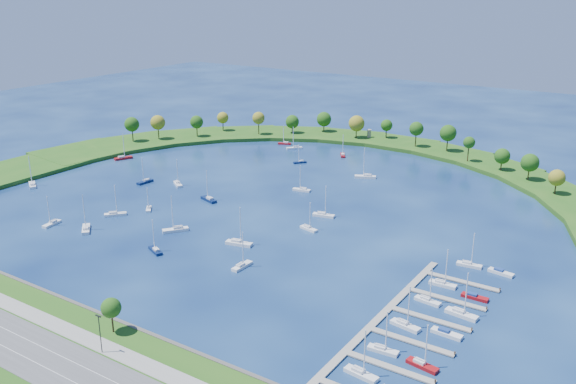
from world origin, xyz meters
The scene contains 37 objects.
ground centered at (0.00, 0.00, 0.00)m, with size 700.00×700.00×0.00m, color #081A48.
breakwater centered at (-46.33, 48.72, 0.99)m, with size 286.74×247.64×2.00m.
breakwater_trees centered at (-17.25, 89.03, 10.41)m, with size 238.83×92.48×14.10m.
harbor_tower centered at (-13.13, 117.59, 4.35)m, with size 2.60×2.60×4.59m.
dock_system centered at (85.30, -61.00, 0.35)m, with size 24.28×82.00×1.60m.
moored_boat_0 centered at (-39.13, -62.79, 0.96)m, with size 8.65×8.14×13.66m.
moored_boat_1 centered at (-48.11, -4.20, 0.91)m, with size 8.15×6.61×12.19m.
moored_boat_2 centered at (-4.21, -62.60, 0.89)m, with size 8.01×5.18×11.46m.
moored_boat_3 centered at (-54.36, -66.07, 0.90)m, with size 3.46×8.15×11.61m.
moored_boat_4 centered at (-101.28, -41.04, 0.96)m, with size 9.34×7.18×13.77m.
moored_boat_5 centered at (-38.75, 78.34, 0.92)m, with size 7.72×7.75×12.56m.
moored_boat_6 centered at (-62.81, -9.90, 0.91)m, with size 2.79×8.29×12.00m.
moored_boat_7 centered at (-11.12, -45.28, 0.96)m, with size 7.87×9.00×13.80m.
moored_boat_8 centered at (15.70, -42.50, 0.97)m, with size 9.82×4.66×13.92m.
moored_boat_9 centered at (-35.77, -34.46, 0.84)m, with size 5.62×6.04×9.49m.
moored_boat_10 centered at (-9.69, 79.81, 0.89)m, with size 5.91×7.77×11.43m.
moored_boat_11 centered at (27.60, -56.30, 0.91)m, with size 2.58×8.26×12.02m.
moored_boat_12 centered at (28.77, -17.39, 0.88)m, with size 7.66×3.67×10.86m.
moored_boat_13 centered at (2.84, 19.21, 0.89)m, with size 8.13×3.59×11.56m.
moored_boat_15 centered at (-42.12, -46.20, 0.92)m, with size 7.40×7.86×12.41m.
moored_boat_16 centered at (17.54, 51.63, 0.98)m, with size 9.99×6.77×14.38m.
moored_boat_17 centered at (-49.02, 83.98, 0.87)m, with size 7.49×4.80×10.70m.
moored_boat_18 centered at (-22.80, -12.83, 0.94)m, with size 9.26×5.16×13.12m.
moored_boat_19 centered at (26.42, -2.54, 0.92)m, with size 8.90×4.16×12.63m.
moored_boat_20 centered at (-101.38, 12.45, 0.95)m, with size 6.09×9.44×13.51m.
moored_boat_21 centered at (-21.42, 56.28, 0.85)m, with size 5.74×6.32×9.83m.
docked_boat_0 centered at (85.51, -87.15, 0.92)m, with size 8.69×3.39×12.43m.
docked_boat_2 centered at (85.53, -75.36, 0.89)m, with size 7.90×2.74×11.41m.
docked_boat_3 centered at (96.02, -76.08, 0.90)m, with size 8.18×3.42×11.66m.
docked_boat_4 centered at (85.52, -61.56, 0.91)m, with size 8.58×3.60×12.23m.
docked_boat_5 centered at (95.98, -59.36, 0.61)m, with size 8.27×2.72×1.66m.
docked_boat_6 centered at (85.53, -45.58, 0.89)m, with size 7.91×3.09×11.32m.
docked_boat_7 centered at (96.00, -47.71, 0.94)m, with size 9.23×3.53×13.23m.
docked_boat_8 centered at (85.52, -33.32, 0.91)m, with size 8.25×2.59×12.01m.
docked_boat_9 centered at (95.99, -35.97, 0.58)m, with size 7.69×2.17×1.57m.
docked_boat_10 centered at (87.92, -15.68, 0.90)m, with size 8.10×2.93×11.66m.
docked_boat_11 centered at (97.88, -15.65, 0.60)m, with size 8.20×3.38×1.62m.
Camera 1 is at (138.40, -198.59, 86.20)m, focal length 38.73 mm.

